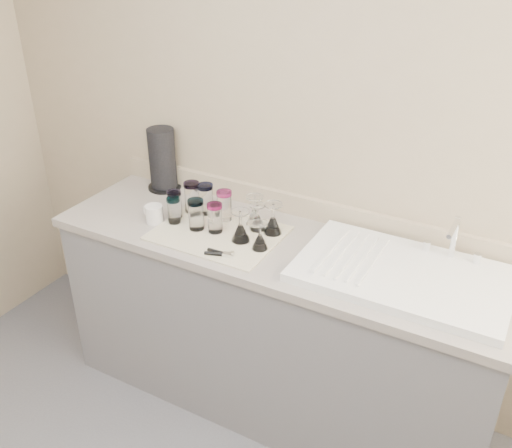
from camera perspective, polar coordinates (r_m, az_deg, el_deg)
The scene contains 19 objects.
room_envelope at distance 1.33m, azimuth -21.59°, elevation -0.75°, with size 3.54×3.50×2.52m.
counter_unit at distance 2.73m, azimuth 1.95°, elevation -10.07°, with size 2.06×0.62×0.90m.
sink_unit at distance 2.31m, azimuth 14.50°, elevation -4.84°, with size 0.82×0.50×0.22m.
dish_towel at distance 2.55m, azimuth -3.78°, elevation -0.90°, with size 0.55×0.42×0.01m, color beige.
tumbler_teal at distance 2.70m, azimuth -6.41°, elevation 2.71°, with size 0.07×0.07×0.15m.
tumbler_cyan at distance 2.68m, azimuth -5.05°, elevation 2.53°, with size 0.07×0.07×0.15m.
tumbler_purple at distance 2.62m, azimuth -3.18°, elevation 1.88°, with size 0.07×0.07×0.14m.
tumbler_magenta at distance 2.62m, azimuth -8.22°, elevation 1.39°, with size 0.06×0.06×0.12m.
tumbler_blue at distance 2.55m, azimuth -6.01°, elevation 0.98°, with size 0.07×0.07×0.14m.
tumbler_lavender at distance 2.52m, azimuth -4.13°, elevation 0.64°, with size 0.07×0.07×0.14m.
tumbler_extra at distance 2.66m, azimuth -8.13°, elevation 1.98°, with size 0.07×0.07×0.13m.
goblet_back_left at distance 2.54m, azimuth 0.14°, elevation 0.29°, with size 0.07×0.07×0.12m.
goblet_back_right at distance 2.51m, azimuth 1.70°, elevation 0.09°, with size 0.08×0.08×0.14m.
goblet_front_left at distance 2.46m, azimuth -1.56°, elevation -0.66°, with size 0.08×0.08×0.14m.
goblet_front_right at distance 2.40m, azimuth 0.40°, elevation -1.59°, with size 0.07×0.07×0.12m.
goblet_extra at distance 2.59m, azimuth -0.14°, elevation 0.94°, with size 0.08×0.08×0.14m.
can_opener at distance 2.38m, azimuth -3.62°, elevation -2.96°, with size 0.12×0.06×0.02m.
white_mug at distance 2.66m, azimuth -10.18°, elevation 1.00°, with size 0.12×0.09×0.08m.
paper_towel_roll at distance 2.95m, azimuth -9.34°, elevation 6.34°, with size 0.17×0.17×0.32m.
Camera 1 is at (0.95, -0.70, 2.17)m, focal length 40.00 mm.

